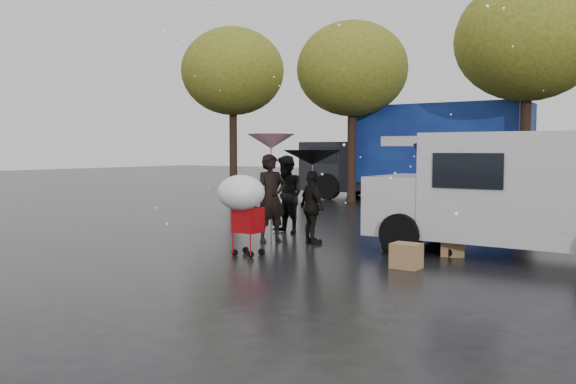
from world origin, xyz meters
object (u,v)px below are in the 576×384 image
Objects in this scene: person_black at (312,207)px; shopping_cart at (242,197)px; vendor_cart at (427,213)px; white_van at (519,192)px; person_pink at (271,198)px; yellow_taxi at (518,181)px; blue_truck at (418,154)px.

person_black reaches higher than shopping_cart.
white_van reaches higher than vendor_cart.
person_pink is 3.20m from vendor_cart.
white_van is at bearing -48.60° from person_pink.
white_van reaches higher than yellow_taxi.
blue_truck reaches higher than vendor_cart.
yellow_taxi is (1.33, 14.52, -0.31)m from shopping_cart.
white_van is (3.83, 0.74, 0.42)m from person_black.
blue_truck is 3.73m from yellow_taxi.
vendor_cart is 11.46m from blue_truck.
person_pink reaches higher than shopping_cart.
blue_truck is (-1.86, 12.87, 0.69)m from shopping_cart.
white_van is at bearing 33.65° from shopping_cart.
vendor_cart is 12.26m from yellow_taxi.
person_black is at bearing -169.09° from white_van.
yellow_taxi reaches higher than person_black.
shopping_cart is at bearing -146.35° from white_van.
blue_truck is at bearing 98.23° from shopping_cart.
yellow_taxi is (3.19, 1.66, -1.00)m from blue_truck.
yellow_taxi is at bearing 103.07° from white_van.
person_pink is at bearing -83.64° from blue_truck.
person_pink is at bearing 168.92° from yellow_taxi.
white_van is 11.78m from blue_truck.
person_pink is 1.19× the size of vendor_cart.
blue_truck is (-2.10, 10.89, 1.02)m from person_black.
vendor_cart is 3.45m from shopping_cart.
person_black is 11.14m from blue_truck.
person_pink is 0.91m from person_black.
vendor_cart is at bearing -140.67° from person_black.
white_van reaches higher than shopping_cart.
white_van is 12.13m from yellow_taxi.
person_pink is at bearing -169.73° from vendor_cart.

